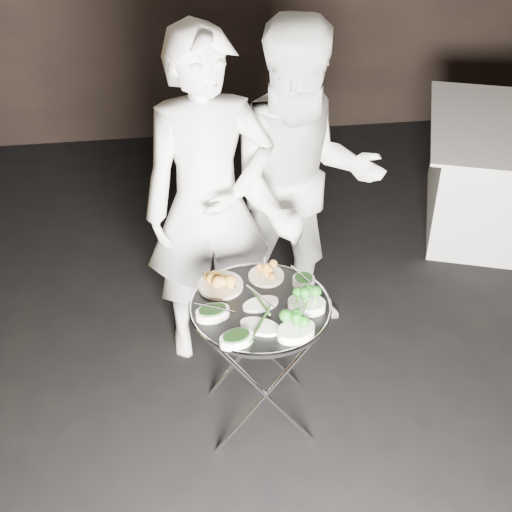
{
  "coord_description": "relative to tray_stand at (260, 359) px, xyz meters",
  "views": [
    {
      "loc": [
        -0.43,
        -2.51,
        2.92
      ],
      "look_at": [
        -0.06,
        0.21,
        0.95
      ],
      "focal_mm": 50.0,
      "sensor_mm": 36.0,
      "label": 1
    }
  ],
  "objects": [
    {
      "name": "spinach_bowl_a",
      "position": [
        -0.23,
        -0.05,
        0.38
      ],
      "size": [
        0.18,
        0.14,
        0.07
      ],
      "rotation": [
        0.0,
        0.0,
        0.21
      ],
      "color": "white",
      "rests_on": "serving_tray"
    },
    {
      "name": "serving_tray",
      "position": [
        -0.0,
        -0.0,
        0.34
      ],
      "size": [
        0.68,
        0.68,
        0.04
      ],
      "color": "black",
      "rests_on": "tray_stand"
    },
    {
      "name": "potato_plate_b",
      "position": [
        0.06,
        0.22,
        0.37
      ],
      "size": [
        0.18,
        0.18,
        0.06
      ],
      "rotation": [
        0.0,
        0.0,
        -0.3
      ],
      "color": "beige",
      "rests_on": "serving_tray"
    },
    {
      "name": "potato_plate_a",
      "position": [
        -0.17,
        0.17,
        0.38
      ],
      "size": [
        0.23,
        0.23,
        0.08
      ],
      "rotation": [
        0.0,
        0.0,
        -0.41
      ],
      "color": "beige",
      "rests_on": "serving_tray"
    },
    {
      "name": "waiter_right",
      "position": [
        0.34,
        0.76,
        0.52
      ],
      "size": [
        0.96,
        0.76,
        1.89
      ],
      "primitive_type": "imported",
      "rotation": [
        0.0,
        0.0,
        0.05
      ],
      "color": "white",
      "rests_on": "floor"
    },
    {
      "name": "spinach_bowl_b",
      "position": [
        -0.14,
        -0.24,
        0.37
      ],
      "size": [
        0.18,
        0.15,
        0.06
      ],
      "rotation": [
        0.0,
        0.0,
        0.33
      ],
      "color": "white",
      "rests_on": "serving_tray"
    },
    {
      "name": "asparagus_plate_b",
      "position": [
        -0.02,
        -0.16,
        0.36
      ],
      "size": [
        0.22,
        0.18,
        0.04
      ],
      "rotation": [
        0.0,
        0.0,
        -0.49
      ],
      "color": "white",
      "rests_on": "serving_tray"
    },
    {
      "name": "floor",
      "position": [
        0.06,
        -0.06,
        -0.45
      ],
      "size": [
        6.0,
        7.0,
        0.05
      ],
      "primitive_type": "cube",
      "color": "black",
      "rests_on": "ground"
    },
    {
      "name": "tray_stand",
      "position": [
        0.0,
        0.0,
        0.0
      ],
      "size": [
        0.51,
        0.43,
        0.75
      ],
      "rotation": [
        0.0,
        0.0,
        -0.06
      ],
      "color": "silver",
      "rests_on": "floor"
    },
    {
      "name": "serving_utensils",
      "position": [
        0.02,
        0.07,
        0.4
      ],
      "size": [
        0.59,
        0.45,
        0.01
      ],
      "color": "silver",
      "rests_on": "serving_tray"
    },
    {
      "name": "broccoli_bowl_b",
      "position": [
        0.13,
        -0.23,
        0.38
      ],
      "size": [
        0.21,
        0.18,
        0.07
      ],
      "rotation": [
        0.0,
        0.0,
        0.33
      ],
      "color": "white",
      "rests_on": "serving_tray"
    },
    {
      "name": "greens_bowl",
      "position": [
        0.23,
        0.13,
        0.37
      ],
      "size": [
        0.11,
        0.11,
        0.06
      ],
      "rotation": [
        0.0,
        0.0,
        -0.42
      ],
      "color": "white",
      "rests_on": "serving_tray"
    },
    {
      "name": "waiter_left",
      "position": [
        -0.19,
        0.63,
        0.53
      ],
      "size": [
        0.74,
        0.52,
        1.91
      ],
      "primitive_type": "imported",
      "rotation": [
        0.0,
        0.0,
        0.1
      ],
      "color": "white",
      "rests_on": "floor"
    },
    {
      "name": "asparagus_plate_a",
      "position": [
        0.0,
        0.0,
        0.36
      ],
      "size": [
        0.2,
        0.14,
        0.04
      ],
      "rotation": [
        0.0,
        0.0,
        0.28
      ],
      "color": "white",
      "rests_on": "serving_tray"
    },
    {
      "name": "broccoli_bowl_a",
      "position": [
        0.21,
        -0.05,
        0.38
      ],
      "size": [
        0.21,
        0.17,
        0.07
      ],
      "rotation": [
        0.0,
        0.0,
        -0.29
      ],
      "color": "white",
      "rests_on": "serving_tray"
    }
  ]
}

